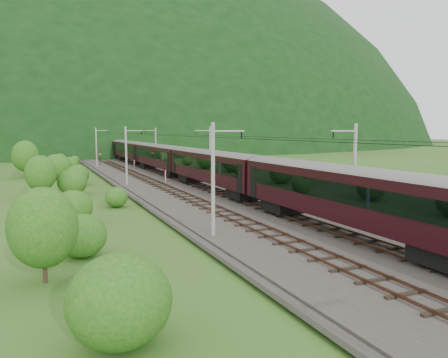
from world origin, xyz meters
name	(u,v)px	position (x,y,z in m)	size (l,w,h in m)	color
ground	(288,232)	(0.00, 0.00, 0.00)	(600.00, 600.00, 0.00)	#37561A
railbed	(234,208)	(0.00, 10.00, 0.15)	(14.00, 220.00, 0.30)	#38332D
track_left	(211,208)	(-2.40, 10.00, 0.37)	(2.40, 220.00, 0.27)	brown
track_right	(256,204)	(2.40, 10.00, 0.37)	(2.40, 220.00, 0.27)	brown
catenary_left	(127,154)	(-6.12, 32.00, 4.50)	(2.54, 192.28, 8.00)	gray
catenary_right	(210,152)	(6.12, 32.00, 4.50)	(2.54, 192.28, 8.00)	gray
overhead_wires	(234,137)	(0.00, 10.00, 7.10)	(4.83, 198.00, 0.03)	black
mountain_main	(67,143)	(0.00, 260.00, 0.00)	(504.00, 360.00, 244.00)	black
train	(160,152)	(2.40, 46.17, 3.89)	(3.33, 183.23, 5.80)	black
hazard_post_near	(165,176)	(-0.38, 33.14, 1.15)	(0.18, 0.18, 1.70)	red
hazard_post_far	(134,164)	(-0.02, 56.82, 1.12)	(0.18, 0.18, 1.64)	red
signal	(100,158)	(-4.99, 68.22, 1.73)	(0.27, 0.27, 2.44)	black
vegetation_left	(64,184)	(-15.01, 20.56, 2.07)	(12.77, 148.83, 6.10)	#195115
vegetation_right	(448,209)	(12.63, -3.72, 1.44)	(7.78, 107.36, 3.14)	#195115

